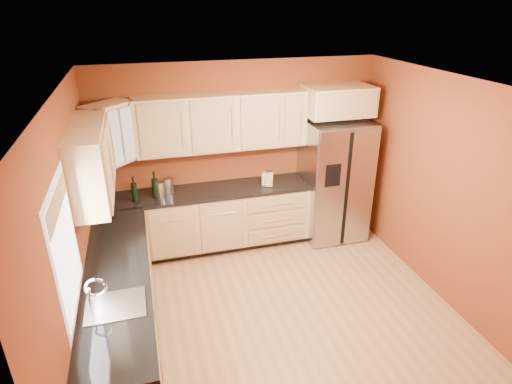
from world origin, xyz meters
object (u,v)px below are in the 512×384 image
(refrigerator, at_px, (334,180))
(knife_block, at_px, (269,179))
(canister_left, at_px, (168,186))
(wine_bottle_a, at_px, (155,185))
(soap_dispenser, at_px, (264,178))

(refrigerator, height_order, knife_block, refrigerator)
(canister_left, relative_size, wine_bottle_a, 0.60)
(canister_left, bearing_deg, refrigerator, -2.89)
(canister_left, distance_m, wine_bottle_a, 0.21)
(refrigerator, relative_size, canister_left, 8.09)
(wine_bottle_a, bearing_deg, knife_block, -0.86)
(soap_dispenser, bearing_deg, canister_left, 176.56)
(canister_left, bearing_deg, soap_dispenser, -3.44)
(canister_left, height_order, soap_dispenser, canister_left)
(wine_bottle_a, relative_size, soap_dispenser, 1.79)
(knife_block, bearing_deg, wine_bottle_a, -158.16)
(canister_left, distance_m, knife_block, 1.39)
(knife_block, distance_m, soap_dispenser, 0.08)
(canister_left, relative_size, soap_dispenser, 1.08)
(refrigerator, distance_m, soap_dispenser, 1.07)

